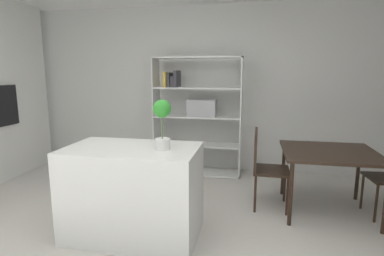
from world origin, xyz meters
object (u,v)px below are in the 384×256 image
(open_bookshelf, at_px, (196,111))
(dining_chair_island_side, at_px, (263,162))
(built_in_oven, at_px, (2,106))
(dining_table, at_px, (330,157))
(potted_plant_on_island, at_px, (162,119))
(kitchen_island, at_px, (133,192))

(open_bookshelf, bearing_deg, dining_chair_island_side, -47.14)
(open_bookshelf, distance_m, dining_chair_island_side, 1.57)
(built_in_oven, relative_size, dining_table, 0.57)
(built_in_oven, bearing_deg, dining_chair_island_side, -2.54)
(built_in_oven, bearing_deg, potted_plant_on_island, -22.21)
(kitchen_island, height_order, dining_chair_island_side, dining_chair_island_side)
(dining_chair_island_side, bearing_deg, potted_plant_on_island, 136.15)
(dining_table, height_order, dining_chair_island_side, dining_chair_island_side)
(built_in_oven, height_order, dining_table, built_in_oven)
(open_bookshelf, xyz_separation_m, dining_table, (1.76, -1.10, -0.35))
(dining_table, bearing_deg, kitchen_island, -154.99)
(dining_table, bearing_deg, open_bookshelf, 147.91)
(potted_plant_on_island, xyz_separation_m, open_bookshelf, (-0.06, 2.06, -0.17))
(dining_table, distance_m, dining_chair_island_side, 0.74)
(potted_plant_on_island, bearing_deg, open_bookshelf, 91.68)
(dining_table, bearing_deg, dining_chair_island_side, 179.85)
(potted_plant_on_island, relative_size, dining_chair_island_side, 0.50)
(potted_plant_on_island, bearing_deg, kitchen_island, 176.40)
(kitchen_island, relative_size, dining_table, 1.24)
(built_in_oven, distance_m, dining_table, 4.49)
(potted_plant_on_island, bearing_deg, dining_chair_island_side, 45.03)
(open_bookshelf, bearing_deg, kitchen_island, -97.16)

